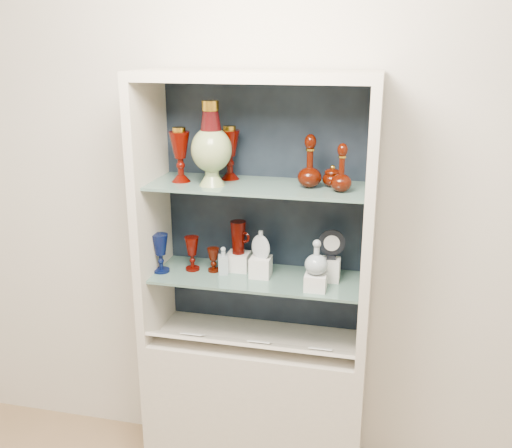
% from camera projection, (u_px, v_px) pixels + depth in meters
% --- Properties ---
extents(wall_back, '(3.50, 0.02, 2.80)m').
position_uv_depth(wall_back, '(267.00, 189.00, 2.63)').
color(wall_back, white).
rests_on(wall_back, ground).
extents(cabinet_base, '(1.00, 0.40, 0.75)m').
position_uv_depth(cabinet_base, '(256.00, 408.00, 2.73)').
color(cabinet_base, beige).
rests_on(cabinet_base, ground).
extents(cabinet_back_panel, '(0.98, 0.02, 1.15)m').
position_uv_depth(cabinet_back_panel, '(265.00, 207.00, 2.62)').
color(cabinet_back_panel, black).
rests_on(cabinet_back_panel, cabinet_base).
extents(cabinet_side_left, '(0.04, 0.40, 1.15)m').
position_uv_depth(cabinet_side_left, '(152.00, 211.00, 2.55)').
color(cabinet_side_left, beige).
rests_on(cabinet_side_left, cabinet_base).
extents(cabinet_side_right, '(0.04, 0.40, 1.15)m').
position_uv_depth(cabinet_side_right, '(369.00, 226.00, 2.35)').
color(cabinet_side_right, beige).
rests_on(cabinet_side_right, cabinet_base).
extents(cabinet_top_cap, '(1.00, 0.40, 0.04)m').
position_uv_depth(cabinet_top_cap, '(256.00, 76.00, 2.27)').
color(cabinet_top_cap, beige).
rests_on(cabinet_top_cap, cabinet_side_left).
extents(shelf_lower, '(0.92, 0.34, 0.01)m').
position_uv_depth(shelf_lower, '(257.00, 277.00, 2.55)').
color(shelf_lower, slate).
rests_on(shelf_lower, cabinet_side_left).
extents(shelf_upper, '(0.92, 0.34, 0.01)m').
position_uv_depth(shelf_upper, '(257.00, 186.00, 2.42)').
color(shelf_upper, slate).
rests_on(shelf_upper, cabinet_side_left).
extents(label_ledge, '(0.92, 0.17, 0.09)m').
position_uv_depth(label_ledge, '(250.00, 344.00, 2.51)').
color(label_ledge, beige).
rests_on(label_ledge, cabinet_base).
extents(label_card_0, '(0.10, 0.06, 0.03)m').
position_uv_depth(label_card_0, '(193.00, 334.00, 2.56)').
color(label_card_0, white).
rests_on(label_card_0, label_ledge).
extents(label_card_1, '(0.10, 0.06, 0.03)m').
position_uv_depth(label_card_1, '(321.00, 349.00, 2.44)').
color(label_card_1, white).
rests_on(label_card_1, label_ledge).
extents(label_card_2, '(0.10, 0.06, 0.03)m').
position_uv_depth(label_card_2, '(260.00, 342.00, 2.50)').
color(label_card_2, white).
rests_on(label_card_2, label_ledge).
extents(pedestal_lamp_left, '(0.11, 0.11, 0.24)m').
position_uv_depth(pedestal_lamp_left, '(180.00, 155.00, 2.44)').
color(pedestal_lamp_left, '#4D0600').
rests_on(pedestal_lamp_left, shelf_upper).
extents(pedestal_lamp_right, '(0.11, 0.11, 0.23)m').
position_uv_depth(pedestal_lamp_right, '(230.00, 153.00, 2.49)').
color(pedestal_lamp_right, '#4D0600').
rests_on(pedestal_lamp_right, shelf_upper).
extents(enamel_urn, '(0.20, 0.20, 0.35)m').
position_uv_depth(enamel_urn, '(211.00, 144.00, 2.36)').
color(enamel_urn, '#094E0F').
rests_on(enamel_urn, shelf_upper).
extents(ruby_decanter_a, '(0.10, 0.10, 0.22)m').
position_uv_depth(ruby_decanter_a, '(342.00, 165.00, 2.27)').
color(ruby_decanter_a, '#3C0D02').
rests_on(ruby_decanter_a, shelf_upper).
extents(ruby_decanter_b, '(0.13, 0.13, 0.24)m').
position_uv_depth(ruby_decanter_b, '(310.00, 160.00, 2.34)').
color(ruby_decanter_b, '#3C0D02').
rests_on(ruby_decanter_b, shelf_upper).
extents(lidded_bowl, '(0.10, 0.10, 0.09)m').
position_uv_depth(lidded_bowl, '(332.00, 176.00, 2.37)').
color(lidded_bowl, '#3C0D02').
rests_on(lidded_bowl, shelf_upper).
extents(cobalt_goblet, '(0.09, 0.09, 0.18)m').
position_uv_depth(cobalt_goblet, '(161.00, 253.00, 2.57)').
color(cobalt_goblet, '#07103B').
rests_on(cobalt_goblet, shelf_lower).
extents(ruby_goblet_tall, '(0.08, 0.08, 0.16)m').
position_uv_depth(ruby_goblet_tall, '(192.00, 254.00, 2.60)').
color(ruby_goblet_tall, '#4D0600').
rests_on(ruby_goblet_tall, shelf_lower).
extents(ruby_goblet_small, '(0.06, 0.06, 0.11)m').
position_uv_depth(ruby_goblet_small, '(213.00, 260.00, 2.59)').
color(ruby_goblet_small, '#3C0D02').
rests_on(ruby_goblet_small, shelf_lower).
extents(riser_ruby_pitcher, '(0.10, 0.10, 0.08)m').
position_uv_depth(riser_ruby_pitcher, '(238.00, 261.00, 2.61)').
color(riser_ruby_pitcher, silver).
rests_on(riser_ruby_pitcher, shelf_lower).
extents(ruby_pitcher, '(0.13, 0.11, 0.15)m').
position_uv_depth(ruby_pitcher, '(238.00, 237.00, 2.58)').
color(ruby_pitcher, '#4D0600').
rests_on(ruby_pitcher, riser_ruby_pitcher).
extents(clear_square_bottle, '(0.06, 0.06, 0.13)m').
position_uv_depth(clear_square_bottle, '(223.00, 260.00, 2.55)').
color(clear_square_bottle, '#92A3AA').
rests_on(clear_square_bottle, shelf_lower).
extents(riser_flat_flask, '(0.09, 0.09, 0.09)m').
position_uv_depth(riser_flat_flask, '(261.00, 267.00, 2.53)').
color(riser_flat_flask, silver).
rests_on(riser_flat_flask, shelf_lower).
extents(flat_flask, '(0.10, 0.06, 0.13)m').
position_uv_depth(flat_flask, '(261.00, 244.00, 2.50)').
color(flat_flask, '#B2BEC6').
rests_on(flat_flask, riser_flat_flask).
extents(riser_clear_round_decanter, '(0.09, 0.09, 0.07)m').
position_uv_depth(riser_clear_round_decanter, '(316.00, 282.00, 2.40)').
color(riser_clear_round_decanter, silver).
rests_on(riser_clear_round_decanter, shelf_lower).
extents(clear_round_decanter, '(0.10, 0.10, 0.15)m').
position_uv_depth(clear_round_decanter, '(316.00, 258.00, 2.37)').
color(clear_round_decanter, '#92A3AA').
rests_on(clear_round_decanter, riser_clear_round_decanter).
extents(riser_cameo_medallion, '(0.08, 0.08, 0.10)m').
position_uv_depth(riser_cameo_medallion, '(330.00, 270.00, 2.49)').
color(riser_cameo_medallion, silver).
rests_on(riser_cameo_medallion, shelf_lower).
extents(cameo_medallion, '(0.12, 0.06, 0.14)m').
position_uv_depth(cameo_medallion, '(332.00, 244.00, 2.45)').
color(cameo_medallion, black).
rests_on(cameo_medallion, riser_cameo_medallion).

